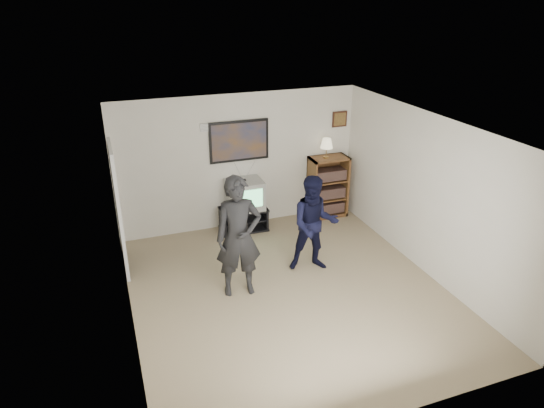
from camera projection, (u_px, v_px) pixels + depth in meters
room_shell at (282, 207)px, 7.01m from camera, size 4.51×5.00×2.51m
media_stand at (244, 219)px, 9.03m from camera, size 0.88×0.50×0.43m
crt_television at (245, 195)px, 8.85m from camera, size 0.65×0.55×0.54m
bookshelf at (328, 187)px, 9.47m from camera, size 0.74×0.42×1.21m
table_lamp at (326, 148)px, 9.12m from camera, size 0.24×0.24×0.38m
person_tall at (239, 237)px, 6.88m from camera, size 0.71×0.51×1.82m
person_short at (314, 224)px, 7.54m from camera, size 0.89×0.78×1.57m
controller_left at (235, 206)px, 6.93m from camera, size 0.07×0.12×0.03m
controller_right at (310, 208)px, 7.62m from camera, size 0.08×0.13×0.04m
poster at (239, 141)px, 8.67m from camera, size 1.10×0.03×0.75m
air_vent at (208, 127)px, 8.38m from camera, size 0.28×0.02×0.14m
small_picture at (340, 119)px, 9.21m from camera, size 0.30×0.03×0.30m
doorway at (118, 211)px, 7.48m from camera, size 0.03×0.85×2.00m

